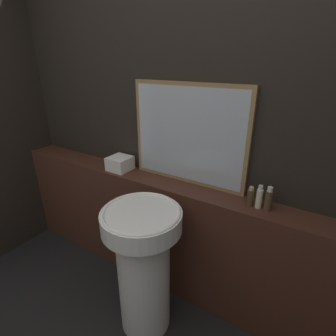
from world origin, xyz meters
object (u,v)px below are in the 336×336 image
Objects in this scene: lotion_bottle at (268,200)px; towel_stack at (120,163)px; conditioner_bottle at (259,198)px; pedestal_sink at (144,264)px; mirror at (188,135)px; shampoo_bottle at (250,197)px.

towel_stack is at bearing 180.00° from lotion_bottle.
towel_stack is 1.12m from lotion_bottle.
conditioner_bottle is (1.07, 0.00, 0.01)m from towel_stack.
mirror is at bearing 86.52° from pedestal_sink.
mirror is 5.81× the size of conditioner_bottle.
conditioner_bottle reaches higher than towel_stack.
mirror is at bearing 171.01° from lotion_bottle.
shampoo_bottle is 0.05m from conditioner_bottle.
conditioner_bottle is at bearing 0.00° from shampoo_bottle.
towel_stack is 1.37× the size of shampoo_bottle.
conditioner_bottle is (0.56, 0.40, 0.45)m from pedestal_sink.
pedestal_sink is at bearing -141.51° from shampoo_bottle.
mirror is 0.64m from lotion_bottle.
shampoo_bottle is at bearing -0.00° from towel_stack.
conditioner_bottle is (0.53, -0.09, -0.27)m from mirror.
shampoo_bottle is (0.48, -0.09, -0.28)m from mirror.
conditioner_bottle is at bearing -9.85° from mirror.
towel_stack is 1.07m from conditioner_bottle.
shampoo_bottle is 0.85× the size of conditioner_bottle.
towel_stack reaches higher than pedestal_sink.
mirror is at bearing 170.15° from conditioner_bottle.
mirror is 0.60m from conditioner_bottle.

